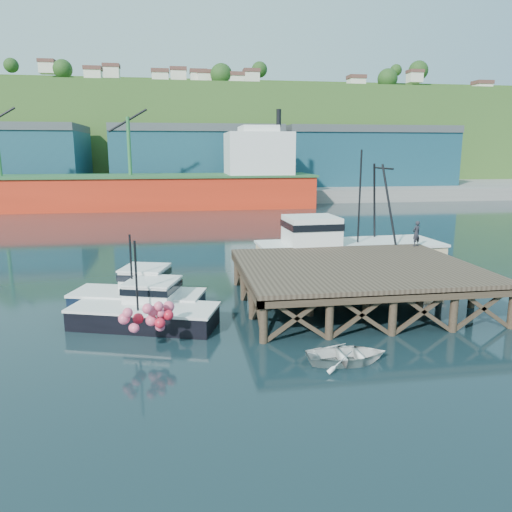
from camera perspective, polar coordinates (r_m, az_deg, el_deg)
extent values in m
plane|color=black|center=(25.67, -0.48, -6.00)|extent=(300.00, 300.00, 0.00)
cube|color=brown|center=(26.47, 11.37, -1.19)|extent=(12.00, 10.00, 0.25)
cube|color=#473828|center=(22.20, 15.65, -4.61)|extent=(12.00, 0.30, 0.35)
cylinder|color=#473828|center=(20.99, 0.86, -7.84)|extent=(0.36, 0.36, 2.60)
cylinder|color=#473828|center=(25.44, 27.21, -5.64)|extent=(0.36, 0.36, 2.60)
cylinder|color=#473828|center=(29.91, -2.18, -1.82)|extent=(0.36, 0.36, 2.60)
cylinder|color=#473828|center=(33.19, 17.76, -1.02)|extent=(0.36, 0.36, 2.60)
cube|color=gray|center=(94.49, -6.76, 7.62)|extent=(160.00, 40.00, 2.00)
cube|color=#1B4859|center=(89.25, -6.72, 10.92)|extent=(28.00, 16.00, 9.00)
cube|color=#1B4859|center=(95.29, 11.95, 10.80)|extent=(30.00, 16.00, 9.00)
cube|color=red|center=(72.88, -15.63, 6.98)|extent=(55.00, 9.50, 4.40)
cube|color=#26592D|center=(72.74, -15.73, 8.78)|extent=(55.50, 10.00, 0.30)
cube|color=silver|center=(73.09, 0.22, 11.58)|extent=(9.00, 9.00, 6.00)
cube|color=silver|center=(73.15, 0.22, 14.17)|extent=(5.00, 7.00, 1.20)
cylinder|color=black|center=(73.77, 2.61, 15.46)|extent=(0.70, 0.70, 2.50)
cube|color=#2D511E|center=(124.26, -7.44, 13.22)|extent=(220.00, 50.00, 22.00)
cube|color=black|center=(25.61, -13.33, -5.22)|extent=(6.74, 4.01, 0.99)
cube|color=silver|center=(25.46, -13.39, -4.12)|extent=(6.88, 4.09, 0.13)
cube|color=silver|center=(26.37, -12.56, -2.47)|extent=(2.57, 2.57, 0.99)
cube|color=black|center=(26.32, -12.58, -2.00)|extent=(2.72, 2.72, 0.33)
cylinder|color=black|center=(24.52, -14.08, -1.12)|extent=(0.10, 0.10, 3.07)
cube|color=black|center=(23.53, -12.68, -6.83)|extent=(6.95, 4.32, 0.90)
cube|color=silver|center=(23.39, -12.73, -5.73)|extent=(7.09, 4.41, 0.12)
cube|color=silver|center=(24.31, -11.75, -3.95)|extent=(2.74, 2.74, 0.90)
cube|color=black|center=(24.26, -11.77, -3.49)|extent=(2.89, 2.89, 0.30)
cylinder|color=black|center=(22.38, -13.53, -2.34)|extent=(0.10, 0.10, 3.21)
sphere|color=#F0587A|center=(20.69, -13.80, -7.60)|extent=(0.42, 0.42, 0.42)
sphere|color=#F0587A|center=(20.75, -11.28, -6.83)|extent=(0.42, 0.42, 0.42)
sphere|color=red|center=(20.24, -12.50, -6.78)|extent=(0.42, 0.42, 0.42)
cube|color=beige|center=(33.31, 10.62, -0.32)|extent=(11.91, 4.66, 1.92)
cube|color=silver|center=(33.12, 10.68, 1.39)|extent=(12.14, 4.89, 0.16)
cube|color=silver|center=(32.18, 6.26, 2.86)|extent=(3.35, 3.15, 1.92)
cube|color=black|center=(32.11, 6.28, 3.61)|extent=(3.46, 3.26, 0.43)
cylinder|color=black|center=(32.91, 11.75, 6.25)|extent=(0.12, 0.12, 6.39)
imported|color=silver|center=(19.59, 10.36, -11.05)|extent=(3.12, 2.26, 0.64)
imported|color=black|center=(32.30, 17.85, 2.45)|extent=(0.67, 0.56, 1.57)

